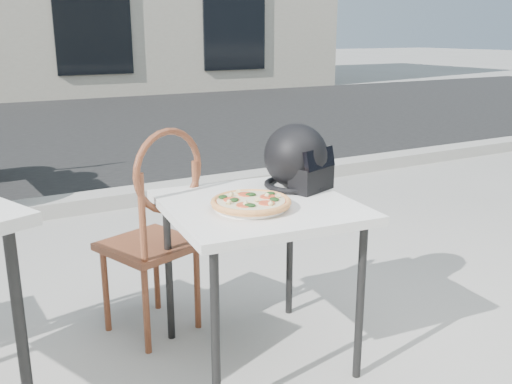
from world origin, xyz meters
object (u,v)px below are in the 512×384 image
cafe_chair_main (158,223)px  helmet (297,160)px  cafe_table_main (259,217)px  plate (251,207)px  pizza (251,202)px

cafe_chair_main → helmet: bearing=134.3°
cafe_table_main → plate: (-0.07, -0.07, 0.07)m
helmet → cafe_chair_main: 0.67m
plate → helmet: bearing=28.8°
cafe_table_main → pizza: (-0.07, -0.07, 0.09)m
plate → helmet: 0.39m
pizza → cafe_chair_main: bearing=116.1°
helmet → plate: bearing=-171.2°
pizza → helmet: (0.33, 0.18, 0.09)m
plate → cafe_table_main: bearing=43.2°
cafe_table_main → pizza: bearing=-136.9°
helmet → cafe_chair_main: (-0.55, 0.27, -0.28)m
cafe_table_main → plate: plate is taller
plate → pizza: bearing=65.6°
plate → helmet: (0.33, 0.18, 0.12)m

